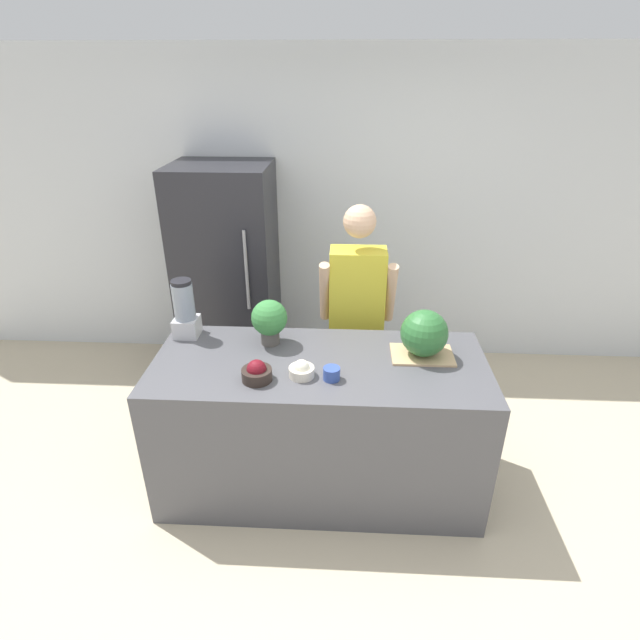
# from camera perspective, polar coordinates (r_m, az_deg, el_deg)

# --- Properties ---
(ground_plane) EXTENTS (14.00, 14.00, 0.00)m
(ground_plane) POSITION_cam_1_polar(r_m,az_deg,el_deg) (3.16, -0.47, -22.91)
(ground_plane) COLOR beige
(wall_back) EXTENTS (8.00, 0.06, 2.60)m
(wall_back) POSITION_cam_1_polar(r_m,az_deg,el_deg) (4.34, 1.22, 11.95)
(wall_back) COLOR silver
(wall_back) RESTS_ON ground_plane
(counter_island) EXTENTS (1.94, 0.82, 0.90)m
(counter_island) POSITION_cam_1_polar(r_m,az_deg,el_deg) (3.14, -0.04, -11.83)
(counter_island) COLOR #4C4C51
(counter_island) RESTS_ON ground_plane
(refrigerator) EXTENTS (0.76, 0.71, 1.78)m
(refrigerator) POSITION_cam_1_polar(r_m,az_deg,el_deg) (4.20, -10.43, 5.10)
(refrigerator) COLOR #232328
(refrigerator) RESTS_ON ground_plane
(person) EXTENTS (0.52, 0.26, 1.65)m
(person) POSITION_cam_1_polar(r_m,az_deg,el_deg) (3.50, 4.16, 0.24)
(person) COLOR #4C608C
(person) RESTS_ON ground_plane
(cutting_board) EXTENTS (0.36, 0.24, 0.01)m
(cutting_board) POSITION_cam_1_polar(r_m,az_deg,el_deg) (3.00, 11.59, -3.91)
(cutting_board) COLOR tan
(cutting_board) RESTS_ON counter_island
(watermelon) EXTENTS (0.27, 0.27, 0.27)m
(watermelon) POSITION_cam_1_polar(r_m,az_deg,el_deg) (2.93, 11.82, -1.48)
(watermelon) COLOR #2D6B33
(watermelon) RESTS_ON cutting_board
(bowl_cherries) EXTENTS (0.17, 0.17, 0.12)m
(bowl_cherries) POSITION_cam_1_polar(r_m,az_deg,el_deg) (2.72, -7.24, -5.97)
(bowl_cherries) COLOR #2D231E
(bowl_cherries) RESTS_ON counter_island
(bowl_cream) EXTENTS (0.14, 0.14, 0.10)m
(bowl_cream) POSITION_cam_1_polar(r_m,az_deg,el_deg) (2.74, -2.12, -5.74)
(bowl_cream) COLOR beige
(bowl_cream) RESTS_ON counter_island
(bowl_small_blue) EXTENTS (0.09, 0.09, 0.07)m
(bowl_small_blue) POSITION_cam_1_polar(r_m,az_deg,el_deg) (2.71, 1.34, -6.14)
(bowl_small_blue) COLOR #334C9E
(bowl_small_blue) RESTS_ON counter_island
(blender) EXTENTS (0.15, 0.15, 0.37)m
(blender) POSITION_cam_1_polar(r_m,az_deg,el_deg) (3.19, -15.19, 1.06)
(blender) COLOR #B7B7BC
(blender) RESTS_ON counter_island
(potted_plant) EXTENTS (0.22, 0.22, 0.28)m
(potted_plant) POSITION_cam_1_polar(r_m,az_deg,el_deg) (3.01, -5.80, 0.06)
(potted_plant) COLOR #514C47
(potted_plant) RESTS_ON counter_island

